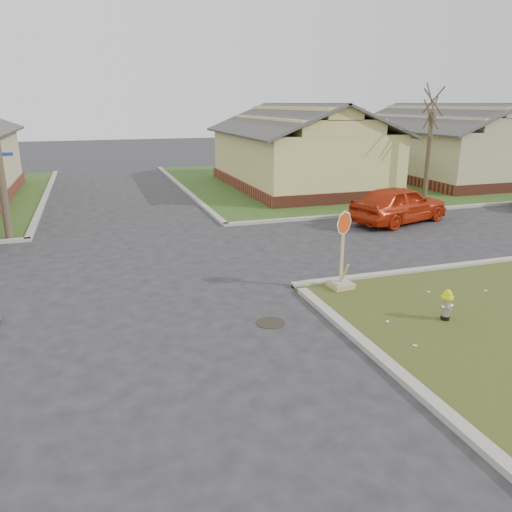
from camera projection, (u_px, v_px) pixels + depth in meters
name	position (u px, v px, depth m)	size (l,w,h in m)	color
ground	(168.00, 327.00, 10.82)	(120.00, 120.00, 0.00)	#252527
verge_far_right	(452.00, 174.00, 33.75)	(37.00, 19.00, 0.05)	#2D4F1C
curbs	(143.00, 261.00, 15.36)	(80.00, 40.00, 0.12)	#A3A093
manhole	(271.00, 323.00, 11.03)	(0.64, 0.64, 0.01)	black
side_house_yellow	(298.00, 149.00, 28.15)	(7.60, 11.60, 4.70)	brown
side_house_tan	(446.00, 144.00, 31.15)	(7.60, 11.60, 4.70)	brown
tree_mid_right	(428.00, 158.00, 23.65)	(0.22, 0.22, 4.20)	#433726
fire_hydrant	(447.00, 303.00, 10.98)	(0.27, 0.27, 0.71)	black
stop_sign	(341.00, 271.00, 12.90)	(0.58, 0.57, 2.05)	tan
red_sedan	(399.00, 204.00, 20.07)	(1.79, 4.46, 1.52)	red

